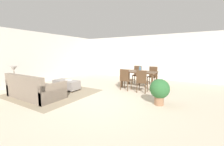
# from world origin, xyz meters

# --- Properties ---
(ground_plane) EXTENTS (10.80, 10.80, 0.00)m
(ground_plane) POSITION_xyz_m (0.00, 0.00, 0.00)
(ground_plane) COLOR beige
(wall_back) EXTENTS (9.00, 0.12, 2.70)m
(wall_back) POSITION_xyz_m (0.00, 5.00, 1.35)
(wall_back) COLOR silver
(wall_back) RESTS_ON ground_plane
(wall_left) EXTENTS (0.12, 11.00, 2.70)m
(wall_left) POSITION_xyz_m (-4.50, 0.50, 1.35)
(wall_left) COLOR silver
(wall_left) RESTS_ON ground_plane
(area_rug) EXTENTS (3.00, 2.80, 0.01)m
(area_rug) POSITION_xyz_m (-2.11, -0.33, 0.00)
(area_rug) COLOR gray
(area_rug) RESTS_ON ground_plane
(couch) EXTENTS (2.15, 0.99, 0.86)m
(couch) POSITION_xyz_m (-2.18, -1.02, 0.28)
(couch) COLOR gray
(couch) RESTS_ON ground_plane
(ottoman_table) EXTENTS (1.20, 0.53, 0.42)m
(ottoman_table) POSITION_xyz_m (-2.03, 0.31, 0.24)
(ottoman_table) COLOR gray
(ottoman_table) RESTS_ON ground_plane
(side_table) EXTENTS (0.40, 0.40, 0.55)m
(side_table) POSITION_xyz_m (-3.55, -1.01, 0.43)
(side_table) COLOR olive
(side_table) RESTS_ON ground_plane
(table_lamp) EXTENTS (0.26, 0.26, 0.53)m
(table_lamp) POSITION_xyz_m (-3.55, -1.01, 0.96)
(table_lamp) COLOR brown
(table_lamp) RESTS_ON side_table
(dining_table) EXTENTS (1.52, 0.91, 0.76)m
(dining_table) POSITION_xyz_m (0.56, 2.36, 0.66)
(dining_table) COLOR #513823
(dining_table) RESTS_ON ground_plane
(dining_chair_near_left) EXTENTS (0.42, 0.42, 0.92)m
(dining_chair_near_left) POSITION_xyz_m (0.20, 1.56, 0.52)
(dining_chair_near_left) COLOR #513823
(dining_chair_near_left) RESTS_ON ground_plane
(dining_chair_near_right) EXTENTS (0.42, 0.42, 0.92)m
(dining_chair_near_right) POSITION_xyz_m (0.96, 1.53, 0.52)
(dining_chair_near_right) COLOR #513823
(dining_chair_near_right) RESTS_ON ground_plane
(dining_chair_far_left) EXTENTS (0.42, 0.42, 0.92)m
(dining_chair_far_left) POSITION_xyz_m (0.14, 3.20, 0.52)
(dining_chair_far_left) COLOR #513823
(dining_chair_far_left) RESTS_ON ground_plane
(dining_chair_far_right) EXTENTS (0.41, 0.41, 0.92)m
(dining_chair_far_right) POSITION_xyz_m (0.96, 3.19, 0.52)
(dining_chair_far_right) COLOR #513823
(dining_chair_far_right) RESTS_ON ground_plane
(vase_centerpiece) EXTENTS (0.10, 0.10, 0.22)m
(vase_centerpiece) POSITION_xyz_m (0.58, 2.35, 0.87)
(vase_centerpiece) COLOR slate
(vase_centerpiece) RESTS_ON dining_table
(book_on_ottoman) EXTENTS (0.29, 0.24, 0.03)m
(book_on_ottoman) POSITION_xyz_m (-1.92, 0.35, 0.44)
(book_on_ottoman) COLOR silver
(book_on_ottoman) RESTS_ON ottoman_table
(potted_plant) EXTENTS (0.60, 0.60, 0.81)m
(potted_plant) POSITION_xyz_m (1.87, 0.50, 0.48)
(potted_plant) COLOR #996B4C
(potted_plant) RESTS_ON ground_plane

